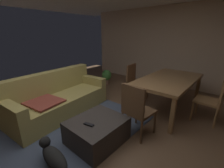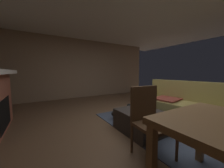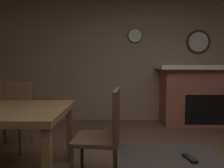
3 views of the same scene
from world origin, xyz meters
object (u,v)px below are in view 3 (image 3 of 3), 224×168
round_wall_mirror (198,42)px  dining_chair_west (106,130)px  wall_clock (135,36)px  dining_chair_south (14,111)px  fireplace (202,95)px  tv_remote (190,158)px

round_wall_mirror → dining_chair_west: bearing=52.9°
wall_clock → round_wall_mirror: bearing=180.0°
dining_chair_west → dining_chair_south: bearing=-34.2°
dining_chair_west → fireplace: bearing=-130.7°
dining_chair_south → wall_clock: size_ratio=3.16×
wall_clock → dining_chair_west: bearing=77.8°
round_wall_mirror → dining_chair_south: (3.16, 1.50, -1.13)m
fireplace → dining_chair_west: 2.80m
fireplace → wall_clock: wall_clock is taller
round_wall_mirror → tv_remote: 3.25m
fireplace → wall_clock: 1.79m
round_wall_mirror → tv_remote: (1.12, 2.78, -1.25)m
round_wall_mirror → dining_chair_west: round_wall_mirror is taller
round_wall_mirror → tv_remote: round_wall_mirror is taller
fireplace → dining_chair_west: fireplace is taller
tv_remote → wall_clock: wall_clock is taller
round_wall_mirror → tv_remote: bearing=68.1°
tv_remote → wall_clock: size_ratio=0.54×
round_wall_mirror → fireplace: bearing=90.0°
dining_chair_west → tv_remote: bearing=152.0°
fireplace → tv_remote: (1.12, 2.50, -0.19)m
fireplace → tv_remote: fireplace is taller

